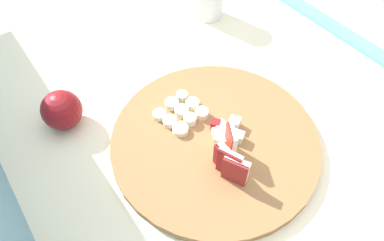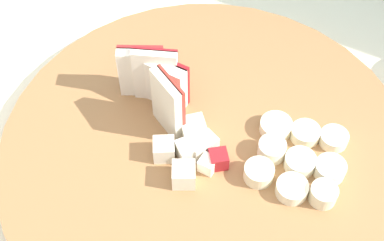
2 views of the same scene
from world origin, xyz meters
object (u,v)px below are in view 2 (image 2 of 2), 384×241
(apple_wedge_fan, at_px, (157,82))
(apple_dice_pile, at_px, (192,150))
(banana_slice_rows, at_px, (298,159))
(cutting_board, at_px, (207,148))

(apple_wedge_fan, distance_m, apple_dice_pile, 0.07)
(banana_slice_rows, bearing_deg, apple_dice_pile, -156.37)
(apple_wedge_fan, relative_size, banana_slice_rows, 0.93)
(banana_slice_rows, bearing_deg, cutting_board, -167.20)
(cutting_board, xyz_separation_m, apple_dice_pile, (-0.01, -0.02, 0.02))
(apple_wedge_fan, height_order, apple_dice_pile, apple_wedge_fan)
(cutting_board, height_order, banana_slice_rows, banana_slice_rows)
(cutting_board, distance_m, apple_wedge_fan, 0.08)
(apple_dice_pile, relative_size, banana_slice_rows, 0.78)
(cutting_board, bearing_deg, banana_slice_rows, 12.80)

